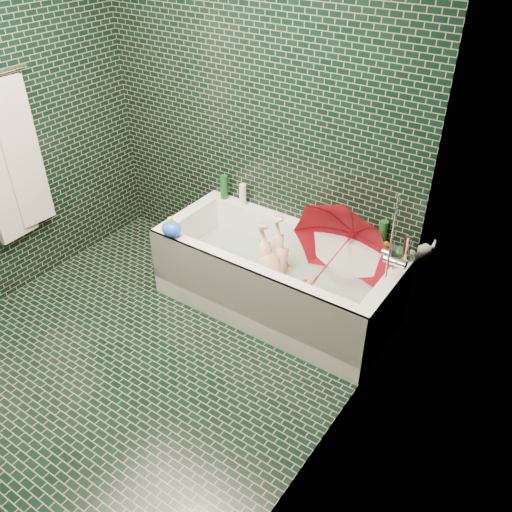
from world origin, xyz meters
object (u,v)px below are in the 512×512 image
Objects in this scene: child at (275,274)px; rubber_duck at (383,246)px; umbrella at (333,258)px; bath_toy at (171,229)px; bathtub at (275,284)px.

child is 7.70× the size of rubber_duck.
umbrella reaches higher than bath_toy.
child is at bearing -60.57° from bathtub.
bathtub is 15.91× the size of rubber_duck.
child is at bearing -159.78° from umbrella.
rubber_duck is 1.45m from bath_toy.
rubber_duck reaches higher than bathtub.
bathtub is at bearing -133.97° from child.
bathtub is 0.10m from child.
bathtub is at bearing -161.70° from umbrella.
bath_toy is at bearing -137.05° from rubber_duck.
umbrella is (0.39, 0.09, 0.33)m from bathtub.
umbrella reaches higher than bathtub.
umbrella is at bearing -117.03° from rubber_duck.
bath_toy reaches higher than child.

